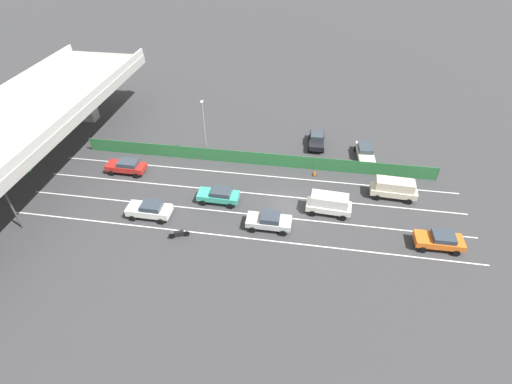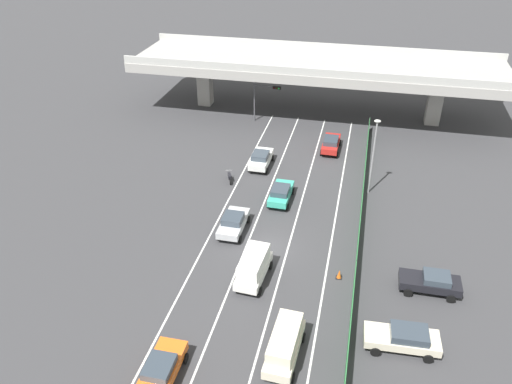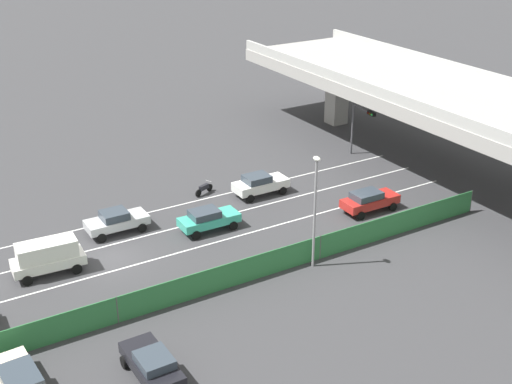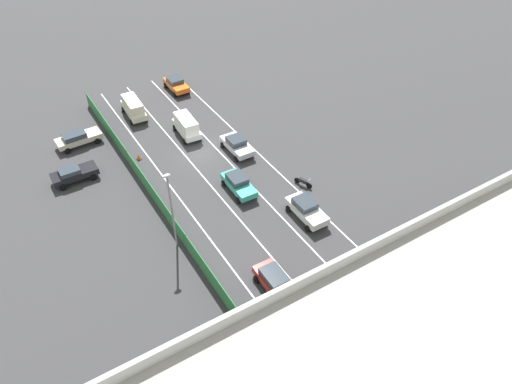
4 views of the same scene
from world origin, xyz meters
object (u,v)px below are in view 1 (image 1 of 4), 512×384
at_px(motorcycle, 179,234).
at_px(traffic_light, 18,191).
at_px(car_sedan_red, 127,166).
at_px(parked_sedan_dark, 317,140).
at_px(car_sedan_silver, 269,221).
at_px(street_lamp, 204,125).
at_px(car_hatchback_white, 150,209).
at_px(car_taxi_teal, 219,195).
at_px(car_taxi_orange, 440,240).
at_px(car_van_cream, 394,188).
at_px(car_van_white, 329,203).
at_px(traffic_cone, 315,173).
at_px(parked_sedan_cream, 365,152).

bearing_deg(motorcycle, traffic_light, 89.40).
relative_size(car_sedan_red, parked_sedan_dark, 1.04).
xyz_separation_m(car_sedan_red, car_sedan_silver, (-6.48, -17.25, -0.02)).
height_order(car_sedan_silver, street_lamp, street_lamp).
relative_size(parked_sedan_dark, street_lamp, 0.57).
distance_m(motorcycle, street_lamp, 14.14).
height_order(car_hatchback_white, parked_sedan_dark, car_hatchback_white).
relative_size(car_sedan_red, car_sedan_silver, 1.04).
bearing_deg(car_taxi_teal, car_taxi_orange, -98.54).
bearing_deg(motorcycle, car_van_cream, -65.82).
bearing_deg(car_van_cream, traffic_light, 104.19).
bearing_deg(car_hatchback_white, car_taxi_teal, -62.37).
relative_size(car_taxi_orange, traffic_light, 0.86).
bearing_deg(traffic_light, car_van_cream, -75.81).
bearing_deg(traffic_light, motorcycle, -90.60).
bearing_deg(car_van_white, traffic_light, 100.76).
relative_size(car_van_white, motorcycle, 2.45).
height_order(car_van_white, car_van_cream, car_van_white).
bearing_deg(parked_sedan_dark, car_taxi_teal, 142.79).
xyz_separation_m(car_taxi_teal, car_taxi_orange, (-3.18, -21.15, -0.01)).
relative_size(motorcycle, traffic_light, 0.38).
distance_m(car_sedan_red, car_taxi_teal, 12.14).
bearing_deg(car_sedan_red, car_taxi_teal, -106.52).
relative_size(car_hatchback_white, traffic_light, 0.88).
height_order(car_sedan_red, car_van_white, car_van_white).
height_order(motorcycle, traffic_cone, motorcycle).
height_order(car_hatchback_white, motorcycle, car_hatchback_white).
height_order(car_sedan_red, motorcycle, car_sedan_red).
height_order(car_sedan_red, traffic_light, traffic_light).
bearing_deg(car_taxi_teal, car_sedan_silver, -118.34).
height_order(parked_sedan_dark, traffic_cone, parked_sedan_dark).
distance_m(car_hatchback_white, car_van_cream, 25.13).
bearing_deg(car_taxi_teal, parked_sedan_dark, -37.21).
distance_m(car_sedan_silver, traffic_light, 23.71).
bearing_deg(street_lamp, car_sedan_silver, -140.41).
height_order(motorcycle, street_lamp, street_lamp).
height_order(traffic_light, traffic_cone, traffic_light).
distance_m(traffic_light, traffic_cone, 30.04).
distance_m(parked_sedan_dark, traffic_cone, 6.51).
xyz_separation_m(motorcycle, parked_sedan_cream, (16.33, -18.07, 0.43)).
xyz_separation_m(car_van_cream, motorcycle, (-9.20, 20.49, -0.76)).
bearing_deg(parked_sedan_dark, car_sedan_silver, 165.61).
distance_m(car_sedan_silver, parked_sedan_dark, 16.25).
height_order(car_van_white, street_lamp, street_lamp).
bearing_deg(parked_sedan_dark, car_van_cream, -137.85).
bearing_deg(car_taxi_orange, car_van_cream, 25.53).
relative_size(car_hatchback_white, car_van_cream, 0.91).
xyz_separation_m(car_taxi_orange, car_van_cream, (6.74, 3.22, 0.34)).
bearing_deg(parked_sedan_dark, street_lamp, 110.31).
bearing_deg(car_sedan_silver, car_hatchback_white, 91.17).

